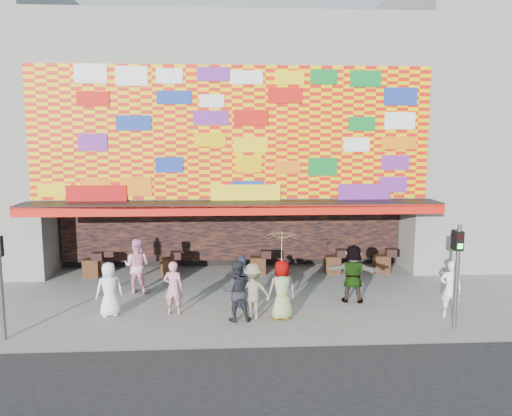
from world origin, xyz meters
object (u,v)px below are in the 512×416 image
object	(u,v)px
ped_c	(237,291)
ped_i	(137,266)
ped_f	(353,273)
parasol	(282,247)
signal_right	(458,265)
ped_d	(253,291)
ped_h	(451,289)
signal_left	(0,272)
ped_g	(282,290)
ped_a	(109,289)
ped_b	(173,288)
ped_e	(243,281)

from	to	relation	value
ped_c	ped_i	size ratio (longest dim) A/B	0.95
ped_f	parasol	xyz separation A→B (m)	(-2.51, -1.43, 1.22)
ped_i	parasol	size ratio (longest dim) A/B	0.99
signal_right	ped_d	xyz separation A→B (m)	(-5.65, 1.16, -1.02)
ped_d	parasol	size ratio (longest dim) A/B	0.88
ped_c	signal_right	bearing A→B (deg)	169.65
ped_h	ped_i	distance (m)	10.31
parasol	signal_left	bearing A→B (deg)	-171.67
ped_g	parasol	bearing A→B (deg)	164.80
ped_g	ped_i	size ratio (longest dim) A/B	0.94
signal_left	ped_c	world-z (taller)	signal_left
signal_right	ped_a	bearing A→B (deg)	170.53
signal_right	ped_b	world-z (taller)	signal_right
signal_right	ped_i	xyz separation A→B (m)	(-9.56, 4.00, -0.91)
ped_b	ped_g	bearing A→B (deg)	176.35
ped_d	ped_g	xyz separation A→B (m)	(0.86, -0.05, 0.05)
signal_right	ped_e	bearing A→B (deg)	159.18
signal_left	ped_i	size ratio (longest dim) A/B	1.58
ped_b	ped_g	distance (m)	3.33
signal_left	parasol	xyz separation A→B (m)	(7.62, 1.11, 0.32)
ped_c	ped_i	xyz separation A→B (m)	(-3.43, 2.95, 0.05)
signal_right	ped_e	world-z (taller)	signal_right
ped_g	ped_h	bearing A→B (deg)	162.75
ped_a	ped_g	distance (m)	5.22
signal_left	ped_b	size ratio (longest dim) A/B	1.81
signal_left	ped_e	size ratio (longest dim) A/B	1.80
ped_i	ped_e	bearing A→B (deg)	167.57
signal_right	ped_g	bearing A→B (deg)	166.88
ped_c	parasol	xyz separation A→B (m)	(1.35, 0.07, 1.28)
ped_g	ped_e	bearing A→B (deg)	-60.45
ped_i	parasol	xyz separation A→B (m)	(4.77, -2.88, 1.23)
signal_left	ped_c	size ratio (longest dim) A/B	1.66
signal_left	ped_g	size ratio (longest dim) A/B	1.68
ped_i	parasol	world-z (taller)	parasol
ped_g	ped_a	bearing A→B (deg)	-21.22
ped_b	ped_c	world-z (taller)	ped_c
ped_b	parasol	world-z (taller)	parasol
ped_f	ped_g	size ratio (longest dim) A/B	1.08
ped_g	ped_b	bearing A→B (deg)	-25.49
ped_b	ped_i	xyz separation A→B (m)	(-1.50, 2.29, 0.12)
ped_d	signal_right	bearing A→B (deg)	164.03
signal_left	ped_c	bearing A→B (deg)	9.47
signal_left	ped_h	size ratio (longest dim) A/B	1.71
signal_left	ped_a	distance (m)	3.12
ped_a	parasol	size ratio (longest dim) A/B	0.86
ped_d	ped_f	world-z (taller)	ped_f
ped_b	ped_d	world-z (taller)	ped_d
signal_right	ped_f	xyz separation A→B (m)	(-2.28, 2.54, -0.90)
ped_d	ped_e	distance (m)	1.11
signal_right	ped_b	bearing A→B (deg)	168.02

